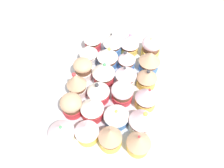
{
  "coord_description": "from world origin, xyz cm",
  "views": [
    {
      "loc": [
        -35.69,
        -6.43,
        54.86
      ],
      "look_at": [
        0.0,
        0.0,
        4.2
      ],
      "focal_mm": 34.96,
      "sensor_mm": 36.0,
      "label": 1
    }
  ],
  "objects_px": {
    "cupcake_15": "(104,72)",
    "cupcake_23": "(93,39)",
    "cupcake_2": "(146,97)",
    "cupcake_5": "(151,47)",
    "cupcake_1": "(142,120)",
    "cupcake_4": "(150,61)",
    "cupcake_19": "(72,105)",
    "cupcake_17": "(113,43)",
    "cupcake_18": "(61,132)",
    "cupcake_14": "(98,91)",
    "cupcake_22": "(89,53)",
    "cupcake_9": "(126,75)",
    "cupcake_6": "(110,137)",
    "cupcake_8": "(122,93)",
    "cupcake_21": "(83,69)",
    "cupcake_7": "(116,116)",
    "cupcake_11": "(130,43)",
    "cupcake_3": "(147,77)",
    "cupcake_10": "(127,60)",
    "cupcake_0": "(139,143)",
    "cupcake_16": "(108,57)",
    "cupcake_12": "(87,132)",
    "cupcake_20": "(77,84)",
    "baking_tray": "(112,91)",
    "cupcake_13": "(92,108)"
  },
  "relations": [
    {
      "from": "cupcake_21",
      "to": "cupcake_15",
      "type": "bearing_deg",
      "value": -96.93
    },
    {
      "from": "cupcake_9",
      "to": "cupcake_6",
      "type": "bearing_deg",
      "value": 176.87
    },
    {
      "from": "cupcake_0",
      "to": "cupcake_21",
      "type": "relative_size",
      "value": 1.02
    },
    {
      "from": "baking_tray",
      "to": "cupcake_23",
      "type": "bearing_deg",
      "value": 30.5
    },
    {
      "from": "cupcake_2",
      "to": "cupcake_23",
      "type": "distance_m",
      "value": 0.27
    },
    {
      "from": "cupcake_6",
      "to": "cupcake_15",
      "type": "height_order",
      "value": "cupcake_15"
    },
    {
      "from": "cupcake_16",
      "to": "cupcake_8",
      "type": "bearing_deg",
      "value": -151.33
    },
    {
      "from": "cupcake_0",
      "to": "cupcake_16",
      "type": "height_order",
      "value": "cupcake_16"
    },
    {
      "from": "cupcake_9",
      "to": "cupcake_13",
      "type": "distance_m",
      "value": 0.14
    },
    {
      "from": "cupcake_6",
      "to": "cupcake_14",
      "type": "relative_size",
      "value": 0.96
    },
    {
      "from": "cupcake_2",
      "to": "cupcake_5",
      "type": "height_order",
      "value": "same"
    },
    {
      "from": "cupcake_2",
      "to": "cupcake_20",
      "type": "distance_m",
      "value": 0.2
    },
    {
      "from": "cupcake_0",
      "to": "cupcake_16",
      "type": "xyz_separation_m",
      "value": [
        0.25,
        0.12,
        0.01
      ]
    },
    {
      "from": "cupcake_18",
      "to": "cupcake_21",
      "type": "distance_m",
      "value": 0.21
    },
    {
      "from": "cupcake_12",
      "to": "cupcake_14",
      "type": "bearing_deg",
      "value": -1.24
    },
    {
      "from": "cupcake_16",
      "to": "cupcake_20",
      "type": "bearing_deg",
      "value": 151.36
    },
    {
      "from": "cupcake_1",
      "to": "cupcake_8",
      "type": "xyz_separation_m",
      "value": [
        0.08,
        0.06,
        -0.01
      ]
    },
    {
      "from": "cupcake_19",
      "to": "cupcake_22",
      "type": "relative_size",
      "value": 1.03
    },
    {
      "from": "cupcake_6",
      "to": "cupcake_15",
      "type": "xyz_separation_m",
      "value": [
        0.19,
        0.05,
        0.0
      ]
    },
    {
      "from": "cupcake_11",
      "to": "cupcake_15",
      "type": "distance_m",
      "value": 0.15
    },
    {
      "from": "cupcake_2",
      "to": "cupcake_22",
      "type": "bearing_deg",
      "value": 55.31
    },
    {
      "from": "cupcake_7",
      "to": "cupcake_17",
      "type": "distance_m",
      "value": 0.26
    },
    {
      "from": "cupcake_8",
      "to": "cupcake_23",
      "type": "height_order",
      "value": "cupcake_23"
    },
    {
      "from": "cupcake_7",
      "to": "cupcake_18",
      "type": "bearing_deg",
      "value": 119.83
    },
    {
      "from": "cupcake_5",
      "to": "cupcake_18",
      "type": "height_order",
      "value": "cupcake_5"
    },
    {
      "from": "cupcake_1",
      "to": "cupcake_18",
      "type": "xyz_separation_m",
      "value": [
        -0.07,
        0.19,
        -0.0
      ]
    },
    {
      "from": "cupcake_15",
      "to": "cupcake_22",
      "type": "bearing_deg",
      "value": 41.61
    },
    {
      "from": "cupcake_23",
      "to": "cupcake_8",
      "type": "bearing_deg",
      "value": -145.44
    },
    {
      "from": "cupcake_4",
      "to": "cupcake_22",
      "type": "height_order",
      "value": "cupcake_4"
    },
    {
      "from": "cupcake_3",
      "to": "cupcake_4",
      "type": "height_order",
      "value": "cupcake_3"
    },
    {
      "from": "cupcake_13",
      "to": "cupcake_20",
      "type": "bearing_deg",
      "value": 42.34
    },
    {
      "from": "cupcake_11",
      "to": "cupcake_20",
      "type": "bearing_deg",
      "value": 147.02
    },
    {
      "from": "cupcake_21",
      "to": "cupcake_9",
      "type": "bearing_deg",
      "value": -92.04
    },
    {
      "from": "cupcake_11",
      "to": "cupcake_18",
      "type": "xyz_separation_m",
      "value": [
        -0.33,
        0.12,
        -0.0
      ]
    },
    {
      "from": "cupcake_15",
      "to": "cupcake_23",
      "type": "xyz_separation_m",
      "value": [
        0.13,
        0.06,
        0.0
      ]
    },
    {
      "from": "cupcake_8",
      "to": "cupcake_19",
      "type": "xyz_separation_m",
      "value": [
        -0.06,
        0.13,
        0.0
      ]
    },
    {
      "from": "cupcake_8",
      "to": "cupcake_16",
      "type": "bearing_deg",
      "value": 28.67
    },
    {
      "from": "cupcake_23",
      "to": "cupcake_9",
      "type": "bearing_deg",
      "value": -134.3
    },
    {
      "from": "cupcake_11",
      "to": "cupcake_15",
      "type": "xyz_separation_m",
      "value": [
        -0.13,
        0.06,
        0.0
      ]
    },
    {
      "from": "cupcake_14",
      "to": "cupcake_22",
      "type": "height_order",
      "value": "cupcake_14"
    },
    {
      "from": "cupcake_14",
      "to": "cupcake_19",
      "type": "xyz_separation_m",
      "value": [
        -0.06,
        0.06,
        -0.0
      ]
    },
    {
      "from": "cupcake_1",
      "to": "cupcake_4",
      "type": "xyz_separation_m",
      "value": [
        0.21,
        -0.0,
        -0.0
      ]
    },
    {
      "from": "cupcake_9",
      "to": "cupcake_11",
      "type": "bearing_deg",
      "value": 2.82
    },
    {
      "from": "cupcake_10",
      "to": "cupcake_18",
      "type": "relative_size",
      "value": 0.97
    },
    {
      "from": "cupcake_5",
      "to": "cupcake_22",
      "type": "height_order",
      "value": "cupcake_5"
    },
    {
      "from": "cupcake_5",
      "to": "cupcake_19",
      "type": "distance_m",
      "value": 0.32
    },
    {
      "from": "cupcake_5",
      "to": "cupcake_19",
      "type": "relative_size",
      "value": 1.09
    },
    {
      "from": "cupcake_20",
      "to": "cupcake_11",
      "type": "bearing_deg",
      "value": -32.98
    },
    {
      "from": "cupcake_5",
      "to": "cupcake_17",
      "type": "distance_m",
      "value": 0.12
    },
    {
      "from": "cupcake_12",
      "to": "cupcake_14",
      "type": "distance_m",
      "value": 0.12
    }
  ]
}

